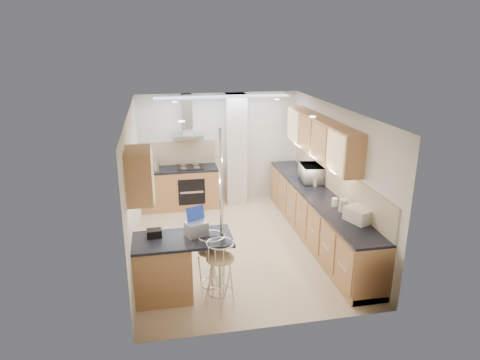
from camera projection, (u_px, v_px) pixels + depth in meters
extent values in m
plane|color=beige|center=(239.00, 245.00, 7.90)|extent=(4.80, 4.80, 0.00)
cube|color=silver|center=(219.00, 148.00, 9.74)|extent=(3.60, 0.04, 2.50)
cube|color=silver|center=(276.00, 242.00, 5.27)|extent=(3.60, 0.04, 2.50)
cube|color=silver|center=(134.00, 187.00, 7.18)|extent=(0.04, 4.80, 2.50)
cube|color=silver|center=(335.00, 175.00, 7.84)|extent=(0.04, 4.80, 2.50)
cube|color=white|center=(239.00, 110.00, 7.11)|extent=(3.60, 4.80, 0.02)
cube|color=#9D663E|center=(320.00, 137.00, 7.98)|extent=(0.34, 3.00, 0.72)
cube|color=#9D663E|center=(139.00, 175.00, 5.76)|extent=(0.34, 0.62, 0.72)
cube|color=beige|center=(334.00, 179.00, 7.86)|extent=(0.03, 4.40, 0.56)
cube|color=beige|center=(177.00, 153.00, 9.58)|extent=(1.70, 0.03, 0.56)
cube|color=silver|center=(236.00, 150.00, 9.62)|extent=(0.45, 0.40, 2.50)
cube|color=#AEB0B3|center=(188.00, 136.00, 9.27)|extent=(0.62, 0.48, 0.08)
cube|color=#AEB0B3|center=(187.00, 115.00, 9.26)|extent=(0.22, 0.20, 0.88)
cylinder|color=white|center=(222.00, 215.00, 6.06)|extent=(0.05, 0.05, 2.50)
cube|color=black|center=(192.00, 192.00, 9.30)|extent=(0.58, 0.02, 0.58)
cube|color=black|center=(190.00, 167.00, 9.44)|extent=(0.58, 0.50, 0.02)
cube|color=tan|center=(222.00, 97.00, 8.79)|extent=(2.80, 0.35, 0.02)
cube|color=#9D663E|center=(317.00, 217.00, 8.04)|extent=(0.60, 4.40, 0.88)
cube|color=black|center=(318.00, 194.00, 7.89)|extent=(0.63, 4.40, 0.04)
cube|color=#9D663E|center=(179.00, 189.00, 9.55)|extent=(1.70, 0.60, 0.88)
cube|color=black|center=(178.00, 169.00, 9.40)|extent=(1.70, 0.63, 0.04)
cube|color=#9D663E|center=(182.00, 269.00, 6.21)|extent=(1.35, 0.62, 0.90)
cube|color=black|center=(180.00, 240.00, 6.06)|extent=(1.47, 0.72, 0.04)
imported|color=white|center=(312.00, 173.00, 8.47)|extent=(0.48, 0.65, 0.34)
cube|color=#ABADB3|center=(196.00, 229.00, 6.12)|extent=(0.36, 0.32, 0.20)
cube|color=black|center=(154.00, 233.00, 6.08)|extent=(0.22, 0.16, 0.11)
cylinder|color=beige|center=(301.00, 168.00, 9.12)|extent=(0.15, 0.15, 0.17)
cylinder|color=beige|center=(314.00, 181.00, 8.26)|extent=(0.12, 0.12, 0.16)
cylinder|color=#BFB199|center=(343.00, 205.00, 7.02)|extent=(0.15, 0.15, 0.21)
cylinder|color=white|center=(335.00, 202.00, 7.23)|extent=(0.13, 0.13, 0.15)
cube|color=beige|center=(359.00, 215.00, 6.64)|extent=(0.44, 0.49, 0.21)
cylinder|color=#AEB0B3|center=(156.00, 166.00, 9.15)|extent=(0.16, 0.16, 0.22)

